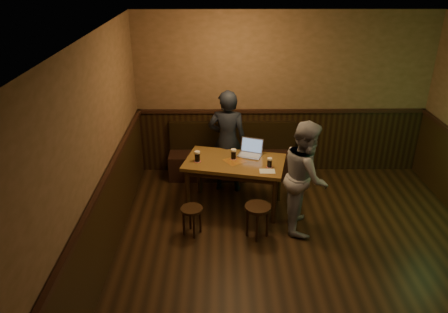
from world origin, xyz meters
The scene contains 12 objects.
room centered at (0.00, 0.22, 1.20)m, with size 5.04×6.04×2.84m.
bench centered at (-0.85, 2.75, 0.31)m, with size 2.20×0.50×0.95m.
pub_table centered at (-0.85, 1.70, 0.68)m, with size 1.61×1.14×0.79m.
stool_left centered at (-1.46, 0.97, 0.33)m, with size 0.38×0.38×0.42m.
stool_right centered at (-0.55, 0.90, 0.39)m, with size 0.39×0.39×0.49m.
pint_left centered at (-1.40, 1.69, 0.87)m, with size 0.11×0.11×0.17m.
pint_mid centered at (-0.86, 1.77, 0.86)m, with size 0.10×0.10×0.16m.
pint_right centered at (-0.35, 1.49, 0.86)m, with size 0.09×0.09×0.15m.
laptop centered at (-0.60, 1.92, 0.85)m, with size 0.42×0.38×0.25m.
menu centered at (-0.39, 1.35, 0.79)m, with size 0.22×0.15×0.00m, color silver.
person_suit centered at (-0.95, 2.27, 0.85)m, with size 0.62×0.41×1.71m, color black.
person_grey centered at (0.11, 1.15, 0.80)m, with size 0.78×0.61×1.61m, color gray.
Camera 1 is at (-1.05, -4.17, 3.60)m, focal length 35.00 mm.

